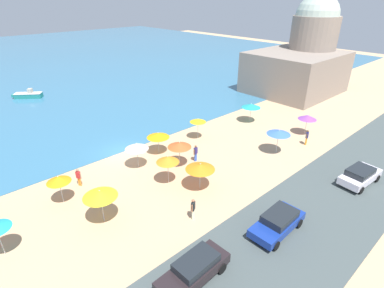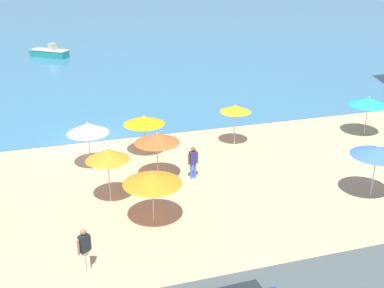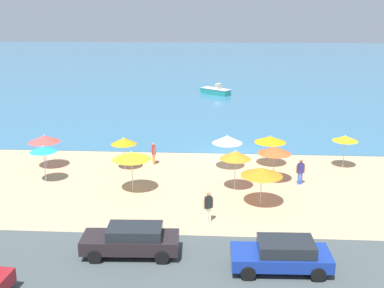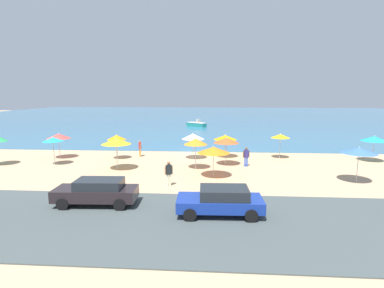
% 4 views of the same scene
% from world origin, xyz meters
% --- Properties ---
extents(ground_plane, '(160.00, 160.00, 0.00)m').
position_xyz_m(ground_plane, '(0.00, 0.00, 0.00)').
color(ground_plane, tan).
extents(sea, '(150.00, 110.00, 0.05)m').
position_xyz_m(sea, '(0.00, 55.00, 0.03)').
color(sea, teal).
rests_on(sea, ground_plane).
extents(beach_umbrella_0, '(1.76, 1.76, 2.43)m').
position_xyz_m(beach_umbrella_0, '(8.00, -2.81, 2.17)').
color(beach_umbrella_0, '#B2B2B7').
rests_on(beach_umbrella_0, ground_plane).
extents(beach_umbrella_1, '(2.18, 2.18, 2.48)m').
position_xyz_m(beach_umbrella_1, '(2.73, -5.95, 2.18)').
color(beach_umbrella_1, '#B2B2B7').
rests_on(beach_umbrella_1, ground_plane).
extents(beach_umbrella_2, '(2.33, 2.33, 2.43)m').
position_xyz_m(beach_umbrella_2, '(16.17, -3.66, 2.13)').
color(beach_umbrella_2, '#B2B2B7').
rests_on(beach_umbrella_2, ground_plane).
extents(beach_umbrella_4, '(2.13, 2.13, 2.51)m').
position_xyz_m(beach_umbrella_4, '(-0.29, -3.55, 2.17)').
color(beach_umbrella_4, '#B2B2B7').
rests_on(beach_umbrella_4, ground_plane).
extents(beach_umbrella_5, '(2.33, 2.33, 2.54)m').
position_xyz_m(beach_umbrella_5, '(11.60, -10.56, 2.27)').
color(beach_umbrella_5, '#B2B2B7').
rests_on(beach_umbrella_5, ground_plane).
extents(beach_umbrella_7, '(1.92, 1.92, 2.63)m').
position_xyz_m(beach_umbrella_7, '(0.17, -7.50, 2.30)').
color(beach_umbrella_7, '#B2B2B7').
rests_on(beach_umbrella_7, ground_plane).
extents(beach_umbrella_9, '(2.40, 2.40, 2.36)m').
position_xyz_m(beach_umbrella_9, '(1.62, -9.85, 2.06)').
color(beach_umbrella_9, '#B2B2B7').
rests_on(beach_umbrella_9, ground_plane).
extents(beach_umbrella_12, '(2.24, 2.24, 2.26)m').
position_xyz_m(beach_umbrella_12, '(2.78, -2.61, 1.97)').
color(beach_umbrella_12, '#B2B2B7').
rests_on(beach_umbrella_12, ground_plane).
extents(bather_0, '(0.51, 0.37, 1.70)m').
position_xyz_m(bather_0, '(-1.35, -12.26, 0.96)').
color(bather_0, '#E8F1C8').
rests_on(bather_0, ground_plane).
extents(bather_2, '(0.56, 0.29, 1.67)m').
position_xyz_m(bather_2, '(4.42, -6.30, 0.94)').
color(bather_2, blue).
rests_on(bather_2, ground_plane).
extents(skiff_nearshore, '(4.07, 3.42, 1.44)m').
position_xyz_m(skiff_nearshore, '(-1.48, 25.21, 0.49)').
color(skiff_nearshore, teal).
rests_on(skiff_nearshore, sea).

